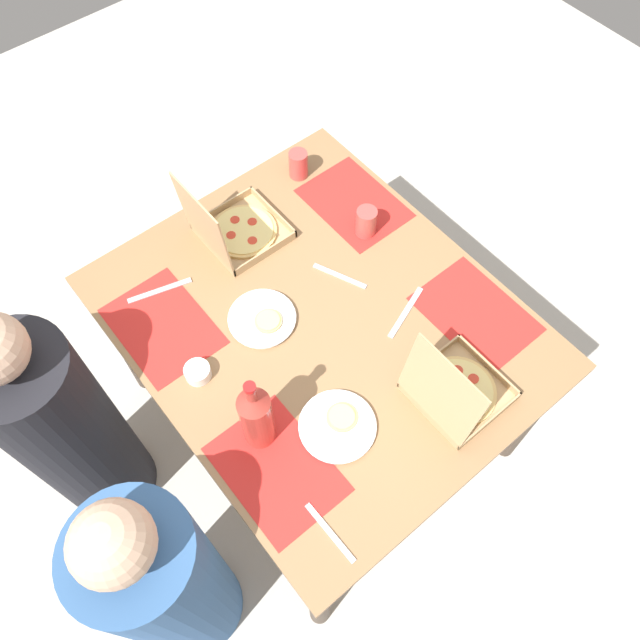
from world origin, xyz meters
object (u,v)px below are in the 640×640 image
plate_middle (338,425)px  cup_red (366,222)px  pizza_box_corner_right (235,230)px  plate_near_left (263,319)px  condiment_bowl (198,372)px  soda_bottle (256,416)px  diner_right_seat (69,432)px  cup_clear_left (298,164)px  diner_left_seat (168,583)px  pizza_box_edge_far (455,391)px

plate_middle → cup_red: bearing=-47.6°
pizza_box_corner_right → plate_near_left: bearing=158.6°
condiment_bowl → plate_middle: bearing=-150.7°
pizza_box_corner_right → soda_bottle: bearing=150.0°
cup_red → diner_right_seat: (0.12, 1.14, -0.28)m
pizza_box_corner_right → soda_bottle: size_ratio=0.91×
pizza_box_corner_right → diner_right_seat: bearing=99.7°
cup_clear_left → cup_red: 0.35m
soda_bottle → cup_clear_left: soda_bottle is taller
plate_middle → cup_clear_left: 0.97m
condiment_bowl → diner_left_seat: diner_left_seat is taller
condiment_bowl → diner_right_seat: diner_right_seat is taller
pizza_box_corner_right → soda_bottle: 0.71m
soda_bottle → plate_middle: bearing=-123.9°
pizza_box_corner_right → cup_clear_left: 0.35m
cup_red → pizza_box_edge_far: bearing=161.5°
pizza_box_corner_right → cup_red: bearing=-125.5°
pizza_box_edge_far → diner_right_seat: 1.22m
plate_middle → diner_left_seat: diner_left_seat is taller
plate_middle → soda_bottle: soda_bottle is taller
soda_bottle → diner_right_seat: bearing=42.7°
cup_clear_left → condiment_bowl: 0.85m
plate_middle → cup_red: 0.71m
soda_bottle → diner_right_seat: 0.74m
condiment_bowl → diner_right_seat: (0.21, 0.40, -0.25)m
pizza_box_corner_right → plate_near_left: (-0.32, 0.12, -0.04)m
cup_clear_left → cup_red: (-0.35, -0.01, 0.00)m
diner_left_seat → cup_clear_left: bearing=-54.3°
soda_bottle → diner_left_seat: diner_left_seat is taller
pizza_box_corner_right → condiment_bowl: 0.52m
plate_middle → diner_right_seat: 0.89m
plate_middle → diner_left_seat: bearing=88.9°
soda_bottle → diner_right_seat: diner_right_seat is taller
pizza_box_corner_right → diner_left_seat: bearing=132.4°
plate_near_left → cup_red: (0.06, -0.48, 0.04)m
plate_middle → condiment_bowl: bearing=29.3°
condiment_bowl → diner_left_seat: size_ratio=0.07×
pizza_box_corner_right → pizza_box_edge_far: (-0.87, -0.15, -0.00)m
pizza_box_corner_right → diner_left_seat: size_ratio=0.25×
cup_red → diner_right_seat: bearing=84.0°
diner_right_seat → condiment_bowl: bearing=-117.6°
cup_clear_left → pizza_box_edge_far: bearing=168.7°
plate_middle → cup_clear_left: size_ratio=2.14×
condiment_bowl → plate_near_left: bearing=-83.4°
plate_near_left → diner_right_seat: bearing=74.8°
diner_left_seat → plate_middle: bearing=-91.1°
pizza_box_edge_far → condiment_bowl: size_ratio=3.64×
pizza_box_corner_right → plate_near_left: size_ratio=1.37×
pizza_box_corner_right → cup_clear_left: bearing=-74.7°
plate_middle → plate_near_left: (0.42, -0.04, 0.00)m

